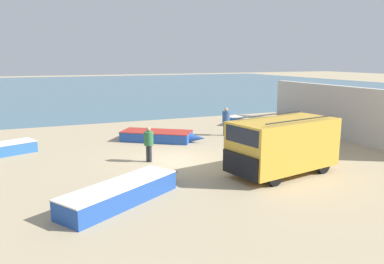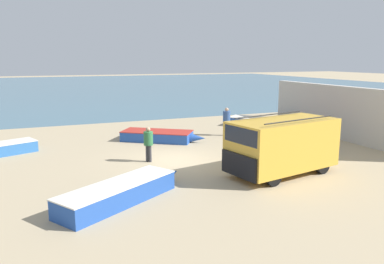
{
  "view_description": "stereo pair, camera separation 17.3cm",
  "coord_description": "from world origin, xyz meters",
  "px_view_note": "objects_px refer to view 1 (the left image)",
  "views": [
    {
      "loc": [
        -5.93,
        -16.32,
        4.79
      ],
      "look_at": [
        1.55,
        1.52,
        1.0
      ],
      "focal_mm": 35.0,
      "sensor_mm": 36.0,
      "label": 1
    },
    {
      "loc": [
        -5.77,
        -16.38,
        4.79
      ],
      "look_at": [
        1.55,
        1.52,
        1.0
      ],
      "focal_mm": 35.0,
      "sensor_mm": 36.0,
      "label": 2
    }
  ],
  "objects_px": {
    "fishing_rowboat_3": "(291,135)",
    "fishing_rowboat_0": "(159,136)",
    "parked_van": "(283,144)",
    "fisherman_1": "(149,141)",
    "fishing_rowboat_1": "(125,191)",
    "fisherman_0": "(226,119)",
    "fishing_rowboat_4": "(254,122)"
  },
  "relations": [
    {
      "from": "fishing_rowboat_4",
      "to": "fisherman_0",
      "type": "distance_m",
      "value": 4.12
    },
    {
      "from": "fishing_rowboat_1",
      "to": "fisherman_1",
      "type": "height_order",
      "value": "fisherman_1"
    },
    {
      "from": "fishing_rowboat_1",
      "to": "fisherman_0",
      "type": "bearing_deg",
      "value": 13.57
    },
    {
      "from": "fishing_rowboat_1",
      "to": "fishing_rowboat_3",
      "type": "relative_size",
      "value": 0.94
    },
    {
      "from": "parked_van",
      "to": "fishing_rowboat_1",
      "type": "xyz_separation_m",
      "value": [
        -6.84,
        -0.54,
        -0.93
      ]
    },
    {
      "from": "fishing_rowboat_0",
      "to": "fishing_rowboat_1",
      "type": "bearing_deg",
      "value": -79.68
    },
    {
      "from": "fishing_rowboat_3",
      "to": "fishing_rowboat_0",
      "type": "bearing_deg",
      "value": 73.62
    },
    {
      "from": "fishing_rowboat_1",
      "to": "fisherman_0",
      "type": "xyz_separation_m",
      "value": [
        8.41,
        8.59,
        0.72
      ]
    },
    {
      "from": "fishing_rowboat_3",
      "to": "fisherman_0",
      "type": "distance_m",
      "value": 4.11
    },
    {
      "from": "parked_van",
      "to": "fishing_rowboat_0",
      "type": "xyz_separation_m",
      "value": [
        -2.84,
        8.16,
        -0.98
      ]
    },
    {
      "from": "fishing_rowboat_0",
      "to": "fisherman_0",
      "type": "bearing_deg",
      "value": 33.64
    },
    {
      "from": "fishing_rowboat_0",
      "to": "fisherman_0",
      "type": "xyz_separation_m",
      "value": [
        4.41,
        -0.11,
        0.77
      ]
    },
    {
      "from": "fishing_rowboat_4",
      "to": "fisherman_0",
      "type": "bearing_deg",
      "value": -98.46
    },
    {
      "from": "parked_van",
      "to": "fishing_rowboat_3",
      "type": "xyz_separation_m",
      "value": [
        4.72,
        5.54,
        -1.0
      ]
    },
    {
      "from": "fishing_rowboat_3",
      "to": "fisherman_1",
      "type": "relative_size",
      "value": 3.28
    },
    {
      "from": "parked_van",
      "to": "fisherman_1",
      "type": "xyz_separation_m",
      "value": [
        -4.68,
        3.95,
        -0.27
      ]
    },
    {
      "from": "parked_van",
      "to": "fishing_rowboat_1",
      "type": "bearing_deg",
      "value": -6.61
    },
    {
      "from": "parked_van",
      "to": "fisherman_0",
      "type": "height_order",
      "value": "parked_van"
    },
    {
      "from": "fisherman_1",
      "to": "fishing_rowboat_4",
      "type": "bearing_deg",
      "value": 0.63
    },
    {
      "from": "fishing_rowboat_4",
      "to": "fishing_rowboat_1",
      "type": "bearing_deg",
      "value": -88.57
    },
    {
      "from": "fishing_rowboat_0",
      "to": "fishing_rowboat_4",
      "type": "bearing_deg",
      "value": 49.77
    },
    {
      "from": "parked_van",
      "to": "fishing_rowboat_0",
      "type": "relative_size",
      "value": 1.08
    },
    {
      "from": "fishing_rowboat_3",
      "to": "fisherman_0",
      "type": "relative_size",
      "value": 3.07
    },
    {
      "from": "parked_van",
      "to": "fishing_rowboat_1",
      "type": "distance_m",
      "value": 6.92
    },
    {
      "from": "fisherman_0",
      "to": "fishing_rowboat_0",
      "type": "bearing_deg",
      "value": 93.3
    },
    {
      "from": "fisherman_1",
      "to": "fisherman_0",
      "type": "bearing_deg",
      "value": 0.93
    },
    {
      "from": "fishing_rowboat_4",
      "to": "fishing_rowboat_0",
      "type": "bearing_deg",
      "value": -116.1
    },
    {
      "from": "fisherman_0",
      "to": "fishing_rowboat_4",
      "type": "bearing_deg",
      "value": -52.94
    },
    {
      "from": "fishing_rowboat_1",
      "to": "fisherman_0",
      "type": "height_order",
      "value": "fisherman_0"
    },
    {
      "from": "fishing_rowboat_0",
      "to": "fishing_rowboat_1",
      "type": "relative_size",
      "value": 0.91
    },
    {
      "from": "fishing_rowboat_3",
      "to": "fisherman_0",
      "type": "bearing_deg",
      "value": 54.14
    },
    {
      "from": "fishing_rowboat_1",
      "to": "parked_van",
      "type": "bearing_deg",
      "value": -27.53
    }
  ]
}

